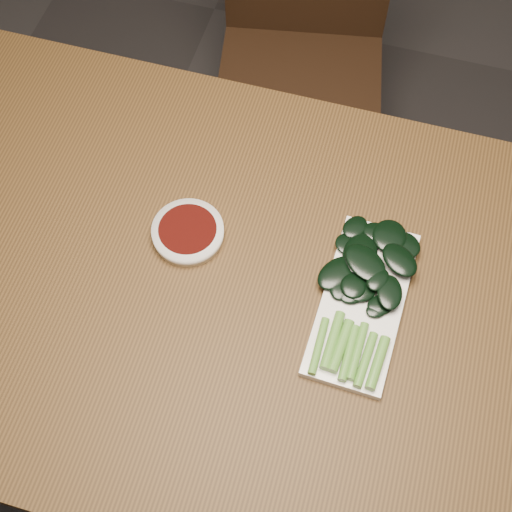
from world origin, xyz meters
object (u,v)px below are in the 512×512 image
object	(u,v)px
table	(270,313)
serving_plate	(362,303)
sauce_bowl	(188,232)
gai_lan	(364,285)
chair_far	(302,49)

from	to	relation	value
table	serving_plate	size ratio (longest dim) A/B	4.91
sauce_bowl	serving_plate	size ratio (longest dim) A/B	0.41
serving_plate	table	bearing A→B (deg)	-171.10
sauce_bowl	gai_lan	xyz separation A→B (m)	(0.29, -0.02, 0.01)
chair_far	serving_plate	world-z (taller)	chair_far
table	gai_lan	bearing A→B (deg)	17.80
serving_plate	gai_lan	distance (m)	0.03
chair_far	gai_lan	size ratio (longest dim) A/B	3.07
chair_far	serving_plate	distance (m)	0.84
table	chair_far	xyz separation A→B (m)	(-0.13, 0.77, -0.19)
chair_far	gai_lan	bearing A→B (deg)	-80.41
chair_far	sauce_bowl	distance (m)	0.76
chair_far	serving_plate	xyz separation A→B (m)	(0.27, -0.74, 0.27)
serving_plate	chair_far	bearing A→B (deg)	109.84
serving_plate	gai_lan	bearing A→B (deg)	99.59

